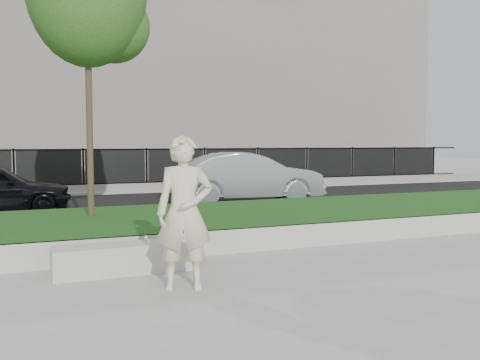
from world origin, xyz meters
name	(u,v)px	position (x,y,z in m)	size (l,w,h in m)	color
ground	(226,270)	(0.00, 0.00, 0.00)	(90.00, 90.00, 0.00)	gray
grass_bank	(170,226)	(0.00, 3.00, 0.20)	(34.00, 4.00, 0.40)	black
grass_kerb	(202,244)	(0.00, 1.04, 0.20)	(34.00, 0.08, 0.40)	#A9A69E
street	(120,205)	(0.00, 8.50, 0.02)	(34.00, 7.00, 0.04)	black
far_pavement	(98,190)	(0.00, 13.00, 0.06)	(34.00, 3.00, 0.12)	gray
iron_fence	(101,179)	(0.00, 12.00, 0.54)	(32.00, 0.30, 1.50)	slate
building_facade	(75,76)	(0.00, 20.00, 5.00)	(34.00, 10.00, 10.00)	slate
stone_bench	(126,258)	(-1.33, 0.40, 0.20)	(1.99, 0.50, 0.41)	#A9A69E
man	(184,213)	(-0.82, -0.70, 0.95)	(0.69, 0.46, 1.91)	beige
book	(183,240)	(-0.53, 0.33, 0.42)	(0.24, 0.17, 0.03)	#BFB4A5
car_silver	(247,177)	(3.60, 7.55, 0.78)	(1.57, 4.50, 1.48)	#919599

